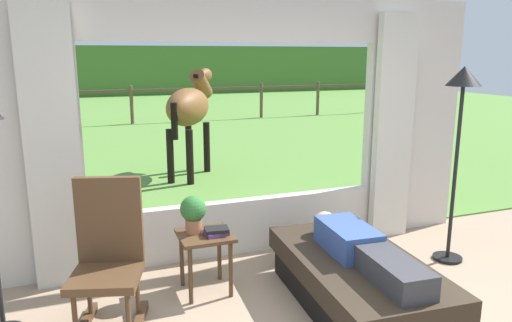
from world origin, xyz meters
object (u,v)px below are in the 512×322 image
at_px(pasture_tree, 27,81).
at_px(floor_lamp_right, 461,106).
at_px(recliner_sofa, 356,281).
at_px(rocking_chair, 108,257).
at_px(book_stack, 216,231).
at_px(potted_plant, 193,212).
at_px(reclining_person, 361,248).
at_px(side_table, 205,244).
at_px(horse, 190,107).

bearing_deg(pasture_tree, floor_lamp_right, -58.20).
height_order(recliner_sofa, rocking_chair, rocking_chair).
distance_m(rocking_chair, pasture_tree, 6.99).
relative_size(rocking_chair, book_stack, 5.30).
distance_m(recliner_sofa, potted_plant, 1.44).
bearing_deg(floor_lamp_right, reclining_person, -158.93).
relative_size(recliner_sofa, book_stack, 8.30).
xyz_separation_m(side_table, potted_plant, (-0.08, 0.06, 0.28)).
distance_m(reclining_person, floor_lamp_right, 1.76).
bearing_deg(horse, recliner_sofa, -53.96).
relative_size(reclining_person, potted_plant, 4.49).
bearing_deg(book_stack, reclining_person, -34.34).
relative_size(book_stack, horse, 0.12).
distance_m(floor_lamp_right, pasture_tree, 7.99).
relative_size(potted_plant, pasture_tree, 0.10).
bearing_deg(horse, rocking_chair, -78.04).
bearing_deg(horse, book_stack, -67.38).
xyz_separation_m(book_stack, floor_lamp_right, (2.33, -0.15, 0.97)).
relative_size(side_table, potted_plant, 1.63).
relative_size(reclining_person, book_stack, 6.80).
xyz_separation_m(potted_plant, floor_lamp_right, (2.49, -0.26, 0.82)).
xyz_separation_m(side_table, floor_lamp_right, (2.41, -0.20, 1.10)).
bearing_deg(book_stack, side_table, 145.99).
bearing_deg(reclining_person, recliner_sofa, 93.64).
height_order(potted_plant, floor_lamp_right, floor_lamp_right).
bearing_deg(reclining_person, book_stack, 149.29).
xyz_separation_m(rocking_chair, side_table, (0.79, 0.27, -0.12)).
relative_size(recliner_sofa, floor_lamp_right, 0.93).
height_order(horse, pasture_tree, pasture_tree).
bearing_deg(floor_lamp_right, recliner_sofa, -160.80).
bearing_deg(pasture_tree, horse, -46.04).
distance_m(potted_plant, horse, 3.97).
xyz_separation_m(potted_plant, book_stack, (0.16, -0.12, -0.15)).
bearing_deg(side_table, rocking_chair, -161.05).
distance_m(reclining_person, side_table, 1.29).
distance_m(recliner_sofa, floor_lamp_right, 1.94).
height_order(reclining_person, floor_lamp_right, floor_lamp_right).
distance_m(side_table, floor_lamp_right, 2.66).
distance_m(side_table, pasture_tree, 6.91).
height_order(rocking_chair, side_table, rocking_chair).
distance_m(reclining_person, potted_plant, 1.39).
relative_size(floor_lamp_right, pasture_tree, 0.61).
bearing_deg(recliner_sofa, horse, 97.16).
distance_m(potted_plant, pasture_tree, 6.79).
height_order(book_stack, floor_lamp_right, floor_lamp_right).
distance_m(recliner_sofa, rocking_chair, 1.92).
relative_size(rocking_chair, pasture_tree, 0.36).
bearing_deg(potted_plant, rocking_chair, -155.01).
distance_m(book_stack, floor_lamp_right, 2.53).
xyz_separation_m(book_stack, pasture_tree, (-1.88, 6.64, 0.93)).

